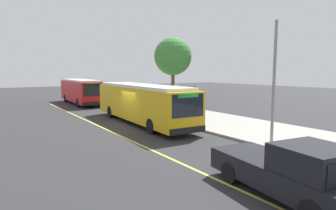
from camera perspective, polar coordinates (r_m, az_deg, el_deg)
name	(u,v)px	position (r m, az deg, el deg)	size (l,w,h in m)	color
ground_plane	(133,125)	(21.32, -7.05, -4.01)	(120.00, 120.00, 0.00)	#2B2B2D
sidewalk_curb	(196,117)	(24.51, 5.62, -2.40)	(44.00, 6.40, 0.15)	gray
lane_stripe_center	(104,128)	(20.46, -12.60, -4.56)	(36.00, 0.14, 0.01)	#E0D64C
transit_bus_main	(142,102)	(21.94, -5.28, 0.59)	(12.63, 3.14, 2.95)	gold
transit_bus_second	(81,91)	(36.41, -16.94, 2.76)	(10.51, 2.90, 2.95)	red
pickup_truck	(292,172)	(9.85, 23.53, -12.19)	(5.61, 2.67, 1.85)	black
bus_shelter	(180,94)	(26.12, 2.34, 2.26)	(2.90, 1.60, 2.48)	#333338
waiting_bench	(182,108)	(26.08, 2.83, -0.59)	(1.60, 0.48, 0.95)	brown
route_sign_post	(176,97)	(22.67, 1.63, 1.68)	(0.44, 0.08, 2.80)	#333338
street_tree_near_shelter	(173,57)	(30.57, 0.99, 9.61)	(3.95, 3.95, 7.34)	brown
utility_pole	(274,83)	(15.94, 20.34, 4.14)	(0.16, 0.16, 6.40)	gray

